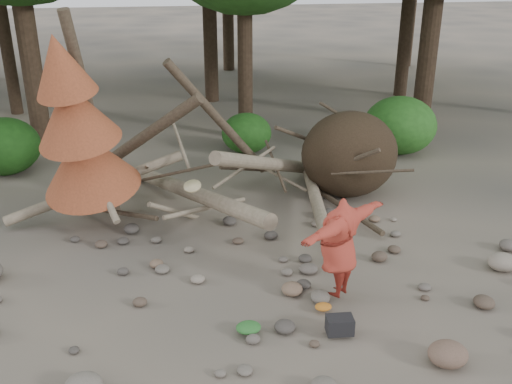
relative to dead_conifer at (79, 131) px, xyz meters
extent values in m
plane|color=#514C44|center=(3.12, -3.37, -2.11)|extent=(120.00, 120.00, 0.00)
ellipsoid|color=#332619|center=(5.72, 0.93, -1.12)|extent=(2.20, 1.87, 1.98)
cylinder|color=gray|center=(2.12, 0.33, -1.56)|extent=(2.61, 5.11, 1.08)
cylinder|color=gray|center=(3.92, 0.83, -1.21)|extent=(3.18, 3.71, 1.90)
cylinder|color=brown|center=(0.92, 1.23, -0.71)|extent=(3.08, 1.91, 2.49)
cylinder|color=gray|center=(4.72, 0.13, -1.76)|extent=(1.13, 4.98, 0.43)
cylinder|color=brown|center=(2.82, 1.43, -0.31)|extent=(2.39, 1.03, 2.89)
cylinder|color=gray|center=(0.12, 0.63, -1.41)|extent=(3.71, 0.86, 1.20)
cylinder|color=#4C3F30|center=(0.62, 0.13, -1.81)|extent=(1.52, 1.70, 0.49)
cylinder|color=gray|center=(3.32, 1.03, -1.31)|extent=(1.57, 0.85, 0.69)
cylinder|color=#4C3F30|center=(4.92, 1.53, -0.91)|extent=(1.92, 1.25, 1.10)
cylinder|color=gray|center=(1.92, 0.83, -0.61)|extent=(0.37, 1.42, 0.85)
cylinder|color=#4C3F30|center=(5.32, -0.17, -1.96)|extent=(0.79, 2.54, 0.12)
cylinder|color=gray|center=(2.32, -0.27, -1.66)|extent=(1.78, 1.11, 0.29)
cylinder|color=#4C3F30|center=(0.22, 0.43, 0.09)|extent=(0.67, 1.13, 4.35)
cone|color=brown|center=(0.06, 0.12, -0.61)|extent=(2.06, 2.13, 1.86)
cone|color=brown|center=(-0.05, -0.09, 0.39)|extent=(1.71, 1.78, 1.65)
cone|color=brown|center=(-0.14, -0.28, 1.29)|extent=(1.23, 1.30, 1.41)
cylinder|color=#38281C|center=(4.12, 5.83, 1.46)|extent=(0.44, 0.44, 7.14)
ellipsoid|color=#194512|center=(-2.38, 3.83, -1.39)|extent=(1.80, 1.80, 1.44)
ellipsoid|color=#225819|center=(3.92, 4.43, -1.55)|extent=(1.40, 1.40, 1.12)
ellipsoid|color=#2B6820|center=(8.12, 3.63, -1.31)|extent=(2.00, 2.00, 1.60)
imported|color=#A63225|center=(4.15, -3.20, -1.19)|extent=(2.00, 1.69, 1.68)
cylinder|color=tan|center=(1.91, -2.99, -0.08)|extent=(0.26, 0.26, 0.15)
cube|color=black|center=(3.88, -4.19, -1.98)|extent=(0.41, 0.29, 0.26)
ellipsoid|color=#29682A|center=(2.58, -3.92, -2.04)|extent=(0.37, 0.31, 0.14)
ellipsoid|color=#C06F21|center=(3.82, -3.57, -2.06)|extent=(0.27, 0.22, 0.10)
ellipsoid|color=brown|center=(5.13, -5.05, -1.95)|extent=(0.55, 0.50, 0.33)
ellipsoid|color=gray|center=(7.31, -2.86, -1.96)|extent=(0.52, 0.46, 0.31)
camera|label=1|loc=(1.46, -10.77, 3.04)|focal=40.00mm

